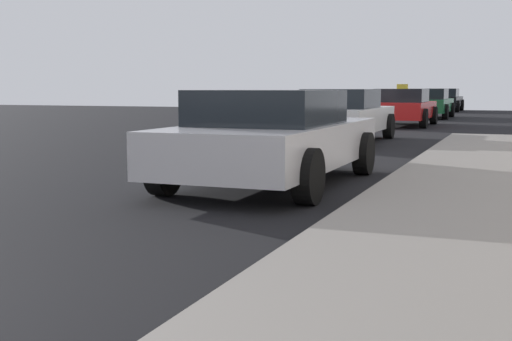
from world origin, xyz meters
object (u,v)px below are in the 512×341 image
Objects in this scene: car_white at (343,115)px; car_black at (443,100)px; car_silver at (273,137)px; car_red at (403,107)px; car_green at (428,103)px.

car_white is 0.94× the size of car_black.
car_red is at bearing 92.67° from car_silver.
car_green is (-0.65, 21.64, -0.00)m from car_silver.
car_black is at bearing 90.19° from car_white.
car_white is 0.98× the size of car_green.
car_white is at bearing -89.81° from car_black.
car_green is at bearing 88.93° from car_white.
car_red is (-0.70, 15.07, -0.00)m from car_silver.
car_silver is 7.55m from car_white.
car_white is (-0.92, 7.50, -0.00)m from car_silver.
car_green and car_black have the same top height.
car_green is at bearing 91.73° from car_silver.
car_silver is at bearing -87.33° from car_red.
car_red is at bearing -90.43° from car_green.
car_white is 23.29m from car_black.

